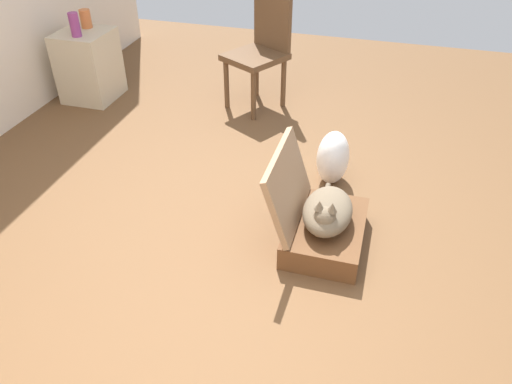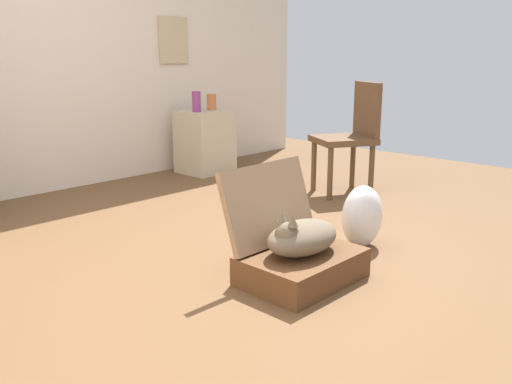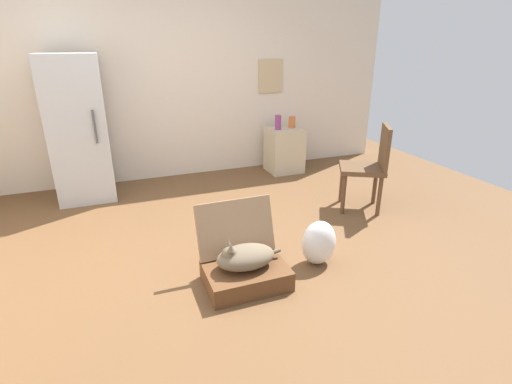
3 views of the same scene
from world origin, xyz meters
TOP-DOWN VIEW (x-y plane):
  - ground_plane at (0.00, 0.00)m, footprint 7.68×7.68m
  - suitcase_base at (0.16, -0.52)m, footprint 0.61×0.44m
  - suitcase_lid at (0.16, -0.29)m, footprint 0.61×0.17m
  - cat at (0.15, -0.52)m, footprint 0.52×0.28m
  - plastic_bag_white at (0.82, -0.46)m, footprint 0.29×0.22m
  - side_table at (1.57, 1.85)m, footprint 0.45×0.43m
  - vase_tall at (1.46, 1.83)m, footprint 0.08×0.08m
  - vase_short at (1.69, 1.87)m, footprint 0.09×0.09m
  - chair at (1.86, 0.34)m, footprint 0.60×0.59m

SIDE VIEW (x-z plane):
  - ground_plane at x=0.00m, z-range 0.00..0.00m
  - suitcase_base at x=0.16m, z-range 0.00..0.15m
  - plastic_bag_white at x=0.82m, z-range 0.00..0.38m
  - cat at x=0.15m, z-range 0.12..0.36m
  - side_table at x=1.57m, z-range 0.00..0.60m
  - suitcase_lid at x=0.16m, z-range 0.15..0.58m
  - chair at x=1.86m, z-range 0.04..0.96m
  - vase_short at x=1.69m, z-range 0.60..0.76m
  - vase_tall at x=1.46m, z-range 0.60..0.80m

